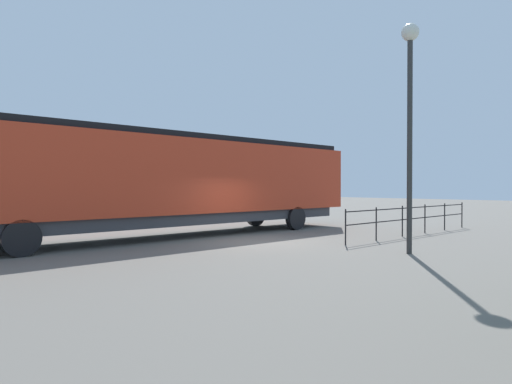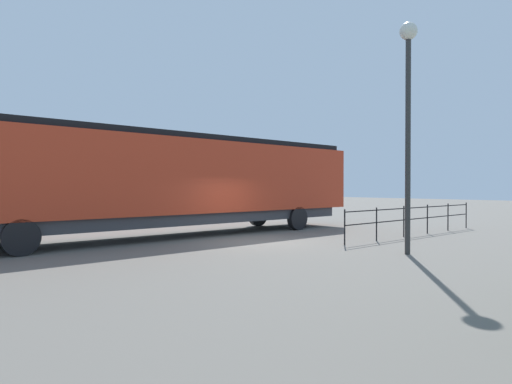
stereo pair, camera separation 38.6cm
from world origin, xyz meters
TOP-DOWN VIEW (x-y plane):
  - ground_plane at (0.00, 0.00)m, footprint 120.00×120.00m
  - locomotive at (-3.52, -0.95)m, footprint 3.13×18.66m
  - lamp_post at (5.31, 1.42)m, footprint 0.53×0.53m
  - platform_fence at (2.81, 6.51)m, footprint 0.05×9.85m

SIDE VIEW (x-z plane):
  - ground_plane at x=0.00m, z-range 0.00..0.00m
  - platform_fence at x=2.81m, z-range 0.19..1.45m
  - locomotive at x=-3.52m, z-range 0.26..4.42m
  - lamp_post at x=5.31m, z-range 1.42..8.44m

